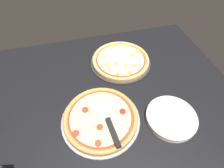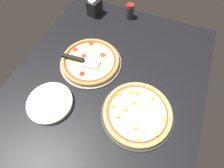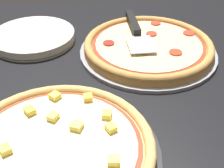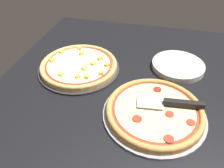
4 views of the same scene
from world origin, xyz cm
name	(u,v)px [view 1 (image 1 of 4)]	position (x,y,z in cm)	size (l,w,h in cm)	color
ground_plane	(112,95)	(0.00, 0.00, -1.80)	(140.31, 112.67, 3.60)	black
pizza_pan_front	(101,119)	(-9.72, -14.93, 0.50)	(38.76, 38.76, 1.00)	#939399
pizza_front	(101,117)	(-9.73, -14.95, 2.50)	(36.44, 36.44, 3.00)	#C68E47
pizza_pan_back	(121,62)	(11.85, 22.95, 0.50)	(38.95, 38.95, 1.00)	#2D2D30
pizza_back	(121,60)	(11.85, 22.93, 2.52)	(36.61, 36.61, 3.51)	#DBAD60
serving_spatula	(111,127)	(-6.34, -22.55, 4.82)	(7.94, 24.76, 2.00)	silver
plate_stack	(171,117)	(24.20, -23.30, 1.40)	(24.95, 24.95, 2.80)	silver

